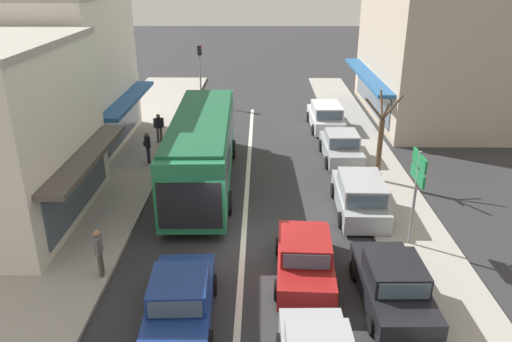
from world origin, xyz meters
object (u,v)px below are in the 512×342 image
at_px(parked_wagon_kerb_rear, 326,117).
at_px(pedestrian_browsing_midblock, 99,250).
at_px(city_bus, 202,145).
at_px(sedan_behind_bus_near, 305,258).
at_px(parked_sedan_kerb_front, 393,285).
at_px(traffic_light_downstreet, 200,65).
at_px(directional_road_sign, 418,177).
at_px(parked_wagon_kerb_second, 360,196).
at_px(parked_sedan_kerb_third, 341,147).
at_px(pedestrian_with_handbag_near, 148,146).
at_px(pedestrian_far_walker, 159,126).
at_px(sedan_queue_far_back, 180,302).
at_px(street_tree_right, 380,142).

xyz_separation_m(parked_wagon_kerb_rear, pedestrian_browsing_midblock, (-9.00, -16.11, 0.32)).
height_order(city_bus, sedan_behind_bus_near, city_bus).
xyz_separation_m(city_bus, parked_sedan_kerb_front, (6.50, -8.71, -1.22)).
xyz_separation_m(traffic_light_downstreet, directional_road_sign, (9.63, -19.58, -0.15)).
height_order(parked_wagon_kerb_second, parked_sedan_kerb_third, parked_wagon_kerb_second).
xyz_separation_m(parked_wagon_kerb_second, pedestrian_with_handbag_near, (-9.59, 5.03, 0.32)).
relative_size(parked_sedan_kerb_front, traffic_light_downstreet, 1.01).
distance_m(parked_wagon_kerb_second, parked_sedan_kerb_third, 6.05).
height_order(city_bus, pedestrian_browsing_midblock, city_bus).
xyz_separation_m(parked_sedan_kerb_front, parked_wagon_kerb_rear, (0.07, 17.29, 0.08)).
distance_m(sedan_behind_bus_near, pedestrian_far_walker, 14.58).
bearing_deg(sedan_queue_far_back, parked_wagon_kerb_rear, 71.24).
bearing_deg(pedestrian_with_handbag_near, street_tree_right, -10.02).
height_order(parked_sedan_kerb_front, pedestrian_browsing_midblock, pedestrian_browsing_midblock).
height_order(pedestrian_with_handbag_near, pedestrian_browsing_midblock, same).
bearing_deg(directional_road_sign, pedestrian_with_handbag_near, 145.04).
bearing_deg(sedan_behind_bus_near, pedestrian_with_handbag_near, 126.42).
distance_m(city_bus, sedan_queue_far_back, 9.64).
xyz_separation_m(parked_wagon_kerb_rear, street_tree_right, (1.41, -8.28, 1.24)).
distance_m(sedan_queue_far_back, pedestrian_far_walker, 15.40).
bearing_deg(parked_wagon_kerb_second, pedestrian_far_walker, 139.54).
xyz_separation_m(city_bus, directional_road_sign, (7.92, -5.39, 0.82)).
bearing_deg(sedan_queue_far_back, pedestrian_with_handbag_near, 106.06).
bearing_deg(pedestrian_far_walker, sedan_behind_bus_near, -60.90).
distance_m(traffic_light_downstreet, street_tree_right, 16.95).
bearing_deg(pedestrian_far_walker, parked_sedan_kerb_front, -56.01).
bearing_deg(parked_sedan_kerb_third, directional_road_sign, -82.21).
bearing_deg(sedan_queue_far_back, traffic_light_downstreet, 95.08).
distance_m(city_bus, traffic_light_downstreet, 14.33).
relative_size(parked_sedan_kerb_third, parked_wagon_kerb_rear, 0.93).
relative_size(sedan_queue_far_back, pedestrian_browsing_midblock, 2.62).
distance_m(sedan_queue_far_back, pedestrian_browsing_midblock, 3.51).
distance_m(parked_wagon_kerb_second, parked_wagon_kerb_rear, 11.37).
bearing_deg(city_bus, pedestrian_with_handbag_near, 143.12).
height_order(traffic_light_downstreet, pedestrian_with_handbag_near, traffic_light_downstreet).
xyz_separation_m(sedan_behind_bus_near, traffic_light_downstreet, (-5.75, 21.48, 2.19)).
bearing_deg(traffic_light_downstreet, pedestrian_far_walker, -98.71).
bearing_deg(directional_road_sign, parked_sedan_kerb_front, -113.26).
bearing_deg(pedestrian_with_handbag_near, parked_wagon_kerb_second, -27.66).
bearing_deg(sedan_queue_far_back, parked_sedan_kerb_front, 7.94).
bearing_deg(traffic_light_downstreet, sedan_behind_bus_near, -75.02).
height_order(sedan_queue_far_back, pedestrian_far_walker, pedestrian_far_walker).
height_order(parked_sedan_kerb_front, traffic_light_downstreet, traffic_light_downstreet).
relative_size(sedan_behind_bus_near, traffic_light_downstreet, 1.02).
bearing_deg(sedan_behind_bus_near, pedestrian_browsing_midblock, -177.89).
height_order(traffic_light_downstreet, directional_road_sign, traffic_light_downstreet).
bearing_deg(parked_sedan_kerb_front, pedestrian_browsing_midblock, 172.47).
bearing_deg(parked_wagon_kerb_second, parked_sedan_kerb_front, -91.06).
bearing_deg(parked_wagon_kerb_second, traffic_light_downstreet, 116.08).
bearing_deg(parked_wagon_kerb_rear, directional_road_sign, -84.46).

